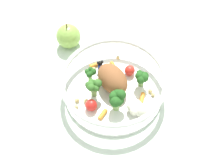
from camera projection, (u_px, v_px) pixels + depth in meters
name	position (u px, v px, depth m)	size (l,w,h in m)	color
ground_plane	(115.00, 89.00, 0.74)	(2.40, 2.40, 0.00)	silver
food_container	(113.00, 84.00, 0.70)	(0.25, 0.25, 0.07)	white
loose_apple	(68.00, 36.00, 0.79)	(0.07, 0.07, 0.08)	#8CB74C
folded_napkin	(208.00, 155.00, 0.64)	(0.13, 0.13, 0.01)	silver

